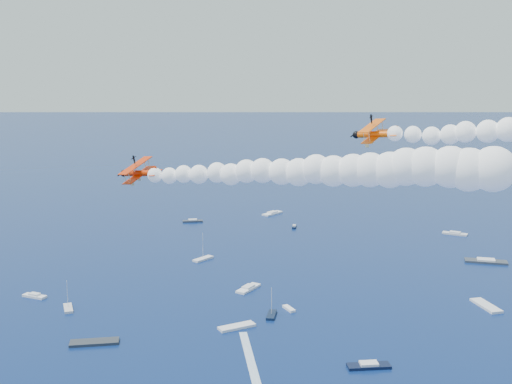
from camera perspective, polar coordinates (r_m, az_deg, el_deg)
The scene contains 4 objects.
biplane_lead at distance 101.21m, azimuth 10.50°, elevation 4.99°, with size 7.35×8.25×4.97m, color #FF5905, non-canonical shape.
biplane_trail at distance 104.55m, azimuth -10.12°, elevation 1.63°, with size 7.02×7.88×4.75m, color red, non-canonical shape.
smoke_trail_trail at distance 91.83m, azimuth 4.36°, elevation 1.83°, with size 54.09×16.11×9.96m, color white, non-canonical shape.
spectator_boats at distance 189.24m, azimuth 14.88°, elevation -10.05°, with size 255.44×169.10×0.70m.
Camera 1 is at (63.97, -51.48, 66.54)m, focal length 45.64 mm.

